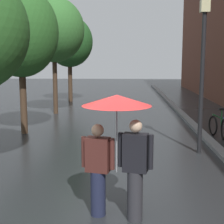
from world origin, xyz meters
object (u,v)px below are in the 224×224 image
Objects in this scene: street_tree_2 at (54,30)px; street_tree_3 at (69,42)px; street_lamp_post at (202,66)px; street_tree_1 at (20,32)px; couple_under_umbrella at (117,137)px.

street_tree_3 is at bearing 90.54° from street_tree_2.
street_tree_3 reaches higher than street_lamp_post.
street_tree_2 is at bearing 129.18° from street_lamp_post.
street_tree_1 is 1.22× the size of street_lamp_post.
street_lamp_post is at bearing -64.17° from street_tree_3.
street_tree_2 is 11.71m from couple_under_umbrella.
street_tree_3 is at bearing 88.92° from street_tree_1.
couple_under_umbrella is (3.36, -15.70, -2.31)m from street_tree_3.
street_lamp_post is at bearing -50.82° from street_tree_2.
couple_under_umbrella is at bearing -77.91° from street_tree_3.
street_tree_1 reaches higher than couple_under_umbrella.
couple_under_umbrella is 4.77m from street_lamp_post.
street_tree_1 is 6.37m from street_lamp_post.
street_tree_1 is 0.98× the size of street_tree_3.
street_tree_2 is at bearing 106.91° from couple_under_umbrella.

